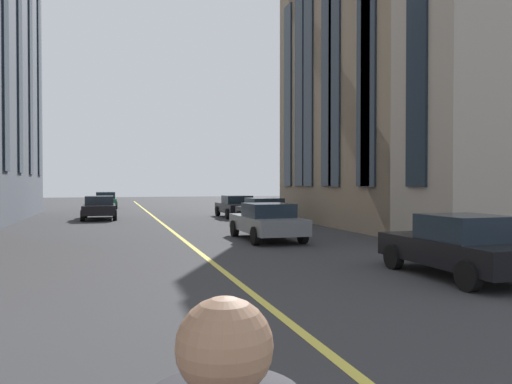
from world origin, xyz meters
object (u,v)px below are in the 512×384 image
Objects in this scene: car_black_trailing at (460,246)px; car_black_oncoming at (236,206)px; car_green_parked_b at (106,200)px; car_black_near at (263,211)px; car_grey_far at (267,221)px; car_black_parked_a at (100,207)px.

car_black_oncoming is at bearing 0.00° from car_black_trailing.
car_black_trailing is at bearing -166.85° from car_green_parked_b.
car_black_near is at bearing 0.00° from car_black_trailing.
car_black_parked_a is (12.98, 6.25, 0.00)m from car_grey_far.
car_black_oncoming is (12.05, -1.91, 0.00)m from car_grey_far.
car_black_oncoming and car_black_near have the same top height.
car_green_parked_b is at bearing 29.71° from car_black_oncoming.
car_grey_far is 6.77m from car_black_near.
car_black_near is 10.42m from car_black_parked_a.
car_black_oncoming is 1.00× the size of car_black_near.
car_green_parked_b is (26.00, 6.05, -0.00)m from car_grey_far.
car_black_parked_a is (6.48, 8.16, 0.00)m from car_black_near.
car_grey_far is 1.00× the size of car_black_parked_a.
car_black_trailing is (-8.06, -1.91, -0.00)m from car_grey_far.
car_grey_far is 1.13× the size of car_black_trailing.
car_black_trailing is 22.57m from car_black_parked_a.
car_black_near is 1.00× the size of car_black_parked_a.
car_green_parked_b is 0.89× the size of car_black_parked_a.
car_black_trailing is at bearing -166.67° from car_grey_far.
car_black_parked_a is at bearing 83.48° from car_black_oncoming.
car_grey_far is at bearing 13.33° from car_black_trailing.
car_black_trailing is at bearing -158.81° from car_black_parked_a.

